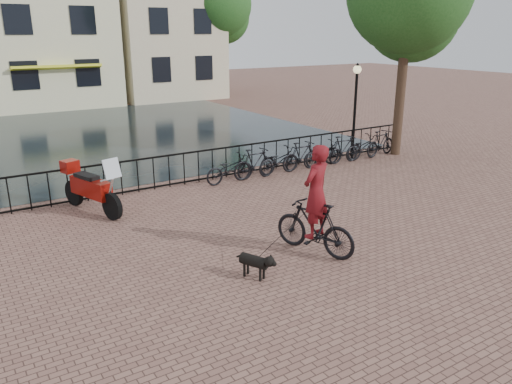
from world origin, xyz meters
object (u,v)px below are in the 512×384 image
lamp_post (356,95)px  cyclist (316,206)px  dog (254,264)px  motorcycle (91,182)px

lamp_post → cyclist: lamp_post is taller
lamp_post → dog: bearing=-143.4°
motorcycle → lamp_post: bearing=-14.7°
cyclist → motorcycle: (-3.38, 5.16, -0.24)m
lamp_post → cyclist: bearing=-138.2°
dog → motorcycle: size_ratio=0.36×
cyclist → dog: cyclist is taller
cyclist → motorcycle: 6.17m
lamp_post → motorcycle: size_ratio=1.45×
dog → motorcycle: bearing=82.7°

